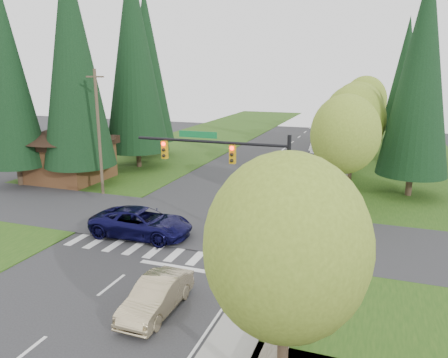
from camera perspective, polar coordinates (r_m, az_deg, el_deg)
The scene contains 34 objects.
ground at distance 22.76m, azimuth -13.04°, elevation -12.21°, with size 120.00×120.00×0.00m, color #28282B.
grass_east at distance 38.32m, azimuth 21.39°, elevation -1.87°, with size 14.00×110.00×0.06m, color #204512.
grass_west at distance 45.42m, azimuth -13.37°, elevation 1.14°, with size 14.00×110.00×0.06m, color #204512.
cross_street at distance 29.22m, azimuth -4.57°, elevation -5.83°, with size 120.00×8.00×0.10m, color #28282B.
sidewalk_east at distance 40.47m, azimuth 12.71°, elevation -0.35°, with size 1.80×80.00×0.13m, color gray.
curb_east at distance 40.57m, azimuth 11.52°, elevation -0.25°, with size 0.20×80.00×0.13m, color gray.
stone_wall_south at distance 17.20m, azimuth 7.32°, elevation -19.99°, with size 0.70×14.00×0.70m, color #4C4438.
stone_wall_north at distance 48.03m, azimuth 15.97°, elevation 2.07°, with size 0.70×40.00×0.70m, color #4C4438.
traffic_signal at distance 23.15m, azimuth 1.51°, elevation 1.72°, with size 8.70×0.37×6.80m.
brown_building at distance 42.04m, azimuth -19.61°, elevation 4.00°, with size 8.40×8.40×5.40m.
utility_pole at distance 36.06m, azimuth -16.04°, elevation 5.93°, with size 1.60×0.24×10.00m.
decid_tree_0 at distance 31.36m, azimuth 15.55°, elevation 5.64°, with size 4.80×4.80×8.37m.
decid_tree_1 at distance 38.26m, azimuth 16.58°, elevation 7.33°, with size 5.20×5.20×8.80m.
decid_tree_2 at distance 45.21m, azimuth 16.90°, elevation 8.44°, with size 5.00×5.00×8.82m.
decid_tree_3 at distance 52.20m, azimuth 17.44°, elevation 8.81°, with size 5.00×5.00×8.55m.
decid_tree_4 at distance 59.14m, azimuth 17.90°, elevation 9.72°, with size 5.40×5.40×9.18m.
decid_tree_5 at distance 66.16m, azimuth 17.94°, elevation 9.66°, with size 4.80×4.80×8.30m.
decid_tree_6 at distance 73.12m, azimuth 18.27°, elevation 10.27°, with size 5.20×5.20×8.86m.
decid_tree_south at distance 12.13m, azimuth 8.18°, elevation -8.84°, with size 4.60×4.60×7.92m.
conifer_w_a at distance 39.45m, azimuth -19.16°, elevation 14.62°, with size 6.12×6.12×19.80m.
conifer_w_b at distance 44.44m, azimuth -18.88°, elevation 13.21°, with size 5.44×5.44×17.80m.
conifer_w_c at distance 45.49m, azimuth -11.70°, elevation 15.56°, with size 6.46×6.46×20.80m.
conifer_w_d at distance 41.30m, azimuth -26.30°, elevation 11.81°, with size 5.10×5.10×16.80m.
conifer_w_e at distance 51.66m, azimuth -10.06°, elevation 14.33°, with size 5.78×5.78×18.80m.
conifer_e_a at distance 37.06m, azimuth 24.36°, elevation 12.68°, with size 5.44×5.44×17.80m.
conifer_e_b at distance 51.10m, azimuth 24.51°, elevation 13.87°, with size 6.12×6.12×19.80m.
conifer_e_c at distance 65.03m, azimuth 22.58°, elevation 12.53°, with size 5.10×5.10×16.80m.
sedan_champagne at distance 19.18m, azimuth -8.82°, elevation -14.85°, with size 1.54×4.41×1.45m, color tan.
suv_navy at distance 27.22m, azimuth -10.71°, elevation -5.63°, with size 2.88×6.25×1.74m, color #0B0A34.
parked_car_a at distance 40.12m, azimuth 8.83°, elevation 0.73°, with size 1.78×4.44×1.51m, color #A4A3A8.
parked_car_b at distance 40.89m, azimuth 9.05°, elevation 0.96°, with size 2.10×5.18×1.50m, color gray.
parked_car_c at distance 53.54m, azimuth 12.18°, elevation 4.02°, with size 1.74×5.00×1.65m, color #B6B7BC.
parked_car_d at distance 57.15m, azimuth 12.26°, elevation 4.60°, with size 1.83×4.55×1.55m, color silver.
parked_car_e at distance 61.02m, azimuth 13.45°, elevation 5.13°, with size 2.19×5.38×1.56m, color #9B9B9F.
Camera 1 is at (11.42, -16.97, 9.98)m, focal length 35.00 mm.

